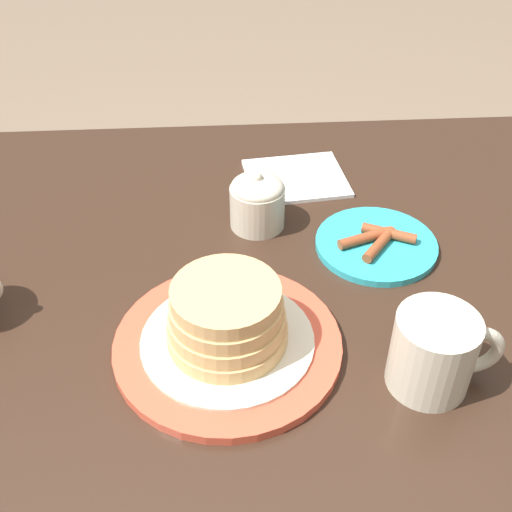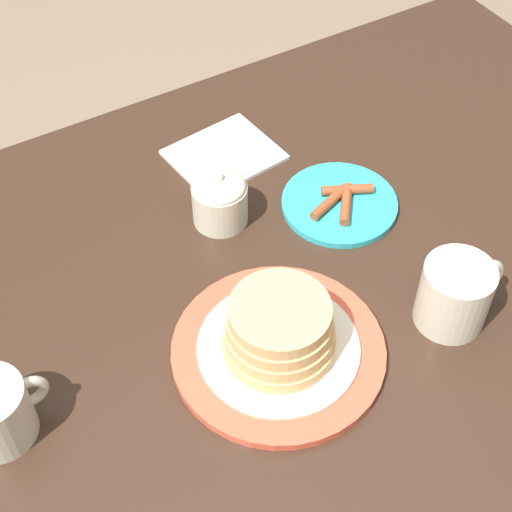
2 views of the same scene
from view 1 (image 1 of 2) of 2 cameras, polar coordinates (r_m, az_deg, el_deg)
The scene contains 6 objects.
dining_table at distance 0.80m, azimuth -2.49°, elevation -13.73°, with size 1.48×1.10×0.73m.
pancake_plate at distance 0.71m, azimuth -3.11°, elevation -6.47°, with size 0.26×0.26×0.09m.
side_plate_bacon at distance 0.88m, azimuth 10.46°, elevation 1.07°, with size 0.16×0.16×0.02m.
coffee_mug at distance 0.69m, azimuth 15.46°, elevation -8.20°, with size 0.12×0.09×0.09m.
sugar_bowl at distance 0.89m, azimuth -0.07°, elevation 4.90°, with size 0.08×0.08×0.09m.
napkin at distance 1.01m, azimuth 3.40°, elevation 6.92°, with size 0.16×0.15×0.01m.
Camera 1 is at (0.00, -0.48, 1.27)m, focal length 45.00 mm.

